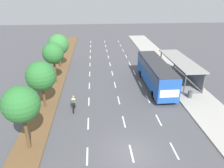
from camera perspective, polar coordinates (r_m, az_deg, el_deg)
The scene contains 14 objects.
ground_plane at distance 17.76m, azimuth 5.25°, elevation -17.98°, with size 140.00×140.00×0.00m, color #4C4C51.
median_strip at distance 35.45m, azimuth -13.80°, elevation 3.89°, with size 2.60×52.00×0.12m, color brown.
sidewalk_right at distance 36.96m, azimuth 14.22°, elevation 4.70°, with size 4.50×52.00×0.15m, color #ADAAA3.
lane_divider_left at distance 32.83m, azimuth -6.04°, elevation 2.74°, with size 0.14×46.31×0.01m.
lane_divider_center at distance 32.93m, azimuth 0.06°, elevation 2.94°, with size 0.14×46.31×0.01m.
lane_divider_right at distance 33.39m, azimuth 6.06°, elevation 3.11°, with size 0.14×46.31×0.01m.
bus_shelter at distance 31.50m, azimuth 18.21°, elevation 4.32°, with size 2.90×10.76×2.86m.
bus at distance 28.28m, azimuth 11.68°, elevation 3.27°, with size 2.54×11.29×3.37m.
cyclist at distance 22.90m, azimuth -10.29°, elevation -5.29°, with size 0.46×1.82×1.71m.
median_tree_nearest at distance 17.06m, azimuth -23.35°, elevation -5.10°, with size 2.82×2.82×5.44m.
median_tree_second at distance 23.06m, azimuth -18.64°, elevation 2.00°, with size 3.13×3.13×5.16m.
median_tree_third at distance 29.04m, azimuth -15.62°, elevation 7.93°, with size 2.81×2.81×5.55m.
median_tree_fourth at distance 35.55m, azimuth -14.28°, elevation 10.26°, with size 3.34×3.34×5.39m.
trash_bin at distance 26.66m, azimuth 20.29°, elevation -2.60°, with size 0.52×0.52×0.85m, color #4C4C51.
Camera 1 is at (-2.66, -12.95, 11.86)m, focal length 33.86 mm.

